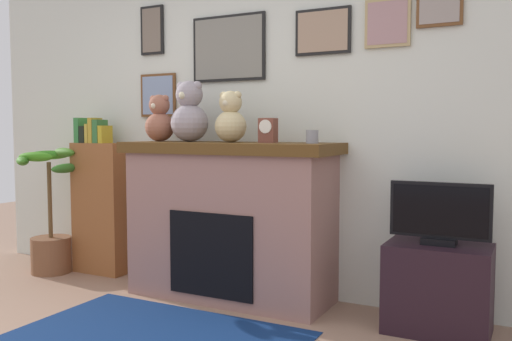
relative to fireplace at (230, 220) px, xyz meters
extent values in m
cube|color=silver|center=(-0.06, 0.34, 0.72)|extent=(5.20, 0.12, 2.60)
cube|color=black|center=(-0.16, 0.26, 1.29)|extent=(0.63, 0.02, 0.51)
cube|color=gray|center=(-0.16, 0.25, 1.29)|extent=(0.59, 0.00, 0.47)
cube|color=brown|center=(-0.85, 0.26, 0.95)|extent=(0.35, 0.02, 0.36)
cube|color=#7E93B7|center=(-0.85, 0.25, 0.95)|extent=(0.31, 0.00, 0.32)
cube|color=black|center=(-0.90, 0.26, 1.49)|extent=(0.23, 0.02, 0.40)
cube|color=#746658|center=(-0.90, 0.25, 1.49)|extent=(0.19, 0.00, 0.36)
cube|color=tan|center=(1.07, 0.26, 1.38)|extent=(0.31, 0.02, 0.32)
cube|color=#A87F81|center=(1.07, 0.25, 1.38)|extent=(0.27, 0.00, 0.28)
cube|color=black|center=(0.61, 0.26, 1.36)|extent=(0.41, 0.02, 0.32)
cube|color=#A1846B|center=(0.61, 0.25, 1.36)|extent=(0.37, 0.00, 0.28)
cube|color=#966C63|center=(0.00, 0.00, -0.05)|extent=(1.49, 0.55, 1.07)
cube|color=#543515|center=(0.00, 0.00, 0.53)|extent=(1.61, 0.61, 0.08)
cube|color=black|center=(0.00, -0.28, -0.21)|extent=(0.67, 0.02, 0.59)
cube|color=brown|center=(-1.36, 0.08, -0.02)|extent=(0.49, 0.16, 1.13)
cube|color=#327A3A|center=(-1.54, 0.08, 0.66)|extent=(0.05, 0.13, 0.22)
cube|color=black|center=(-1.48, 0.08, 0.62)|extent=(0.06, 0.13, 0.14)
cube|color=gold|center=(-1.42, 0.08, 0.63)|extent=(0.03, 0.13, 0.16)
cube|color=#B5942C|center=(-1.38, 0.08, 0.66)|extent=(0.04, 0.13, 0.21)
cube|color=#336C35|center=(-1.32, 0.08, 0.65)|extent=(0.06, 0.13, 0.20)
cube|color=gold|center=(-1.27, 0.08, 0.62)|extent=(0.05, 0.13, 0.15)
cylinder|color=brown|center=(-1.75, -0.10, -0.43)|extent=(0.34, 0.34, 0.31)
cylinder|color=brown|center=(-1.75, -0.10, 0.06)|extent=(0.04, 0.04, 0.66)
ellipsoid|color=#327226|center=(-1.58, -0.07, 0.33)|extent=(0.16, 0.37, 0.08)
ellipsoid|color=#3C6F1F|center=(-1.70, 0.03, 0.46)|extent=(0.37, 0.21, 0.08)
ellipsoid|color=#357F1F|center=(-1.86, 0.00, 0.44)|extent=(0.31, 0.33, 0.08)
ellipsoid|color=#36731F|center=(-1.88, -0.26, 0.40)|extent=(0.34, 0.30, 0.08)
ellipsoid|color=#387E17|center=(-1.73, -0.25, 0.44)|extent=(0.37, 0.13, 0.08)
cube|color=black|center=(1.48, -0.02, -0.31)|extent=(0.62, 0.40, 0.55)
cube|color=black|center=(1.48, -0.02, -0.02)|extent=(0.20, 0.14, 0.04)
cube|color=black|center=(1.48, -0.02, 0.18)|extent=(0.60, 0.03, 0.34)
cube|color=black|center=(1.48, -0.04, 0.18)|extent=(0.56, 0.00, 0.30)
cube|color=navy|center=(0.00, -0.95, -0.58)|extent=(1.73, 1.19, 0.01)
cylinder|color=gray|center=(0.65, -0.02, 0.62)|extent=(0.08, 0.08, 0.09)
cube|color=brown|center=(0.32, -0.02, 0.66)|extent=(0.12, 0.08, 0.17)
cylinder|color=white|center=(0.32, -0.06, 0.68)|extent=(0.09, 0.01, 0.09)
sphere|color=#945945|center=(-0.62, -0.02, 0.68)|extent=(0.23, 0.23, 0.23)
sphere|color=#945945|center=(-0.62, -0.02, 0.85)|extent=(0.16, 0.16, 0.16)
sphere|color=#945945|center=(-0.68, -0.02, 0.90)|extent=(0.06, 0.06, 0.06)
sphere|color=#945945|center=(-0.56, -0.02, 0.90)|extent=(0.06, 0.06, 0.06)
sphere|color=beige|center=(-0.62, -0.08, 0.84)|extent=(0.05, 0.05, 0.05)
sphere|color=gray|center=(-0.34, -0.02, 0.71)|extent=(0.28, 0.28, 0.28)
sphere|color=gray|center=(-0.34, -0.02, 0.93)|extent=(0.20, 0.20, 0.20)
sphere|color=gray|center=(-0.41, -0.02, 0.99)|extent=(0.07, 0.07, 0.07)
sphere|color=gray|center=(-0.27, -0.02, 0.99)|extent=(0.07, 0.07, 0.07)
sphere|color=beige|center=(-0.34, -0.10, 0.92)|extent=(0.06, 0.06, 0.06)
sphere|color=#CEBC89|center=(0.02, -0.02, 0.69)|extent=(0.23, 0.23, 0.23)
sphere|color=#CEBC89|center=(0.02, -0.02, 0.86)|extent=(0.17, 0.17, 0.17)
sphere|color=#CEBC89|center=(-0.04, -0.02, 0.91)|extent=(0.06, 0.06, 0.06)
sphere|color=#CEBC89|center=(0.07, -0.02, 0.91)|extent=(0.06, 0.06, 0.06)
sphere|color=beige|center=(0.02, -0.08, 0.85)|extent=(0.05, 0.05, 0.05)
camera|label=1|loc=(2.00, -3.45, 0.66)|focal=38.34mm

